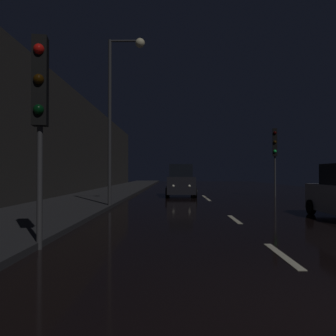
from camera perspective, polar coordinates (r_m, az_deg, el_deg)
The scene contains 8 objects.
ground at distance 28.59m, azimuth 5.15°, elevation -4.09°, with size 26.73×84.00×0.02m, color black.
sidewalk_left at distance 28.95m, azimuth -9.18°, elevation -3.88°, with size 4.40×84.00×0.15m, color #28282B.
building_facade_left at distance 26.20m, azimuth -16.13°, elevation 4.15°, with size 0.80×63.00×7.75m, color #2D2B28.
lane_centerline at distance 19.91m, azimuth 7.03°, elevation -5.46°, with size 0.16×28.47×0.01m.
traffic_light_near_left at distance 8.12m, azimuth -19.94°, elevation 10.84°, with size 0.37×0.48×4.52m.
traffic_light_far_right at distance 25.42m, azimuth 16.85°, elevation 3.21°, with size 0.38×0.48×4.69m.
streetlamp_overhead at distance 16.78m, azimuth -7.89°, elevation 11.30°, with size 1.70×0.44×7.85m.
car_approaching_headlights at distance 24.64m, azimuth 2.06°, elevation -2.22°, with size 2.04×4.43×2.23m.
Camera 1 is at (-2.13, -3.96, 1.61)m, focal length 37.81 mm.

